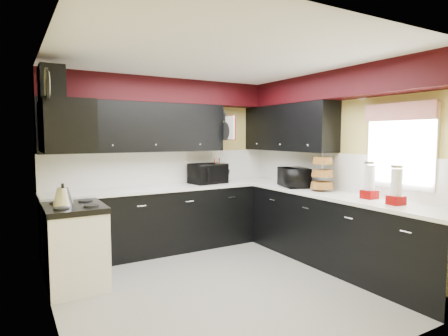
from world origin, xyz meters
name	(u,v)px	position (x,y,z in m)	size (l,w,h in m)	color
ground	(226,282)	(0.00, 0.00, 0.00)	(3.60, 3.60, 0.00)	gray
wall_back	(167,164)	(0.00, 1.80, 1.25)	(3.60, 0.06, 2.50)	#E0C666
wall_right	(340,167)	(1.80, 0.00, 1.25)	(0.06, 3.60, 2.50)	#E0C666
wall_left	(50,185)	(-1.80, 0.00, 1.25)	(0.06, 3.60, 2.50)	#E0C666
ceiling	(226,60)	(0.00, 0.00, 2.50)	(3.60, 3.60, 0.06)	white
cab_back	(175,219)	(0.00, 1.50, 0.45)	(3.60, 0.60, 0.90)	black
cab_right	(340,233)	(1.50, -0.30, 0.45)	(0.60, 3.00, 0.90)	black
counter_back	(174,187)	(0.00, 1.50, 0.92)	(3.62, 0.64, 0.04)	white
counter_right	(341,196)	(1.50, -0.30, 0.92)	(0.64, 3.02, 0.04)	white
splash_back	(167,168)	(0.00, 1.79, 1.19)	(3.60, 0.02, 0.50)	white
splash_right	(339,172)	(1.79, 0.00, 1.19)	(0.02, 3.60, 0.50)	white
upper_back	(137,127)	(-0.50, 1.62, 1.80)	(2.60, 0.35, 0.70)	black
upper_right	(288,128)	(1.62, 0.90, 1.80)	(0.35, 1.80, 0.70)	black
soffit_back	(170,92)	(0.00, 1.62, 2.33)	(3.60, 0.36, 0.35)	black
soffit_right	(343,85)	(1.62, -0.18, 2.33)	(0.36, 3.24, 0.35)	black
stove	(76,249)	(-1.50, 0.75, 0.43)	(0.60, 0.75, 0.86)	white
cooktop	(74,208)	(-1.50, 0.75, 0.89)	(0.62, 0.77, 0.06)	black
hood	(66,126)	(-1.55, 0.75, 1.78)	(0.50, 0.78, 0.55)	black
hood_duct	(51,86)	(-1.68, 0.75, 2.20)	(0.24, 0.40, 0.40)	black
window	(400,147)	(1.79, -0.90, 1.55)	(0.03, 0.86, 0.96)	white
valance	(399,112)	(1.73, -0.90, 1.95)	(0.04, 0.88, 0.20)	red
pan_top	(221,115)	(0.82, 1.55, 2.00)	(0.03, 0.22, 0.40)	black
pan_mid	(225,131)	(0.82, 1.42, 1.75)	(0.03, 0.28, 0.46)	black
pan_low	(217,133)	(0.82, 1.68, 1.72)	(0.03, 0.24, 0.42)	black
cut_board	(230,128)	(0.83, 1.30, 1.80)	(0.03, 0.26, 0.35)	white
baskets	(322,173)	(1.52, 0.05, 1.18)	(0.27, 0.27, 0.50)	brown
clock	(47,84)	(-1.77, 0.25, 2.15)	(0.03, 0.30, 0.30)	black
deco_plate	(362,90)	(1.77, -0.35, 2.25)	(0.03, 0.24, 0.24)	white
toaster_oven	(208,173)	(0.59, 1.54, 1.09)	(0.53, 0.44, 0.31)	black
microwave	(294,177)	(1.48, 0.56, 1.08)	(0.50, 0.34, 0.28)	black
utensil_crock	(217,178)	(0.69, 1.45, 1.02)	(0.15, 0.15, 0.16)	silver
knife_block	(223,175)	(0.86, 1.54, 1.05)	(0.10, 0.14, 0.22)	black
kettle	(63,196)	(-1.60, 0.80, 1.02)	(0.22, 0.22, 0.19)	silver
dispenser_a	(370,181)	(1.56, -0.68, 1.15)	(0.16, 0.16, 0.42)	#720007
dispenser_b	(396,186)	(1.47, -1.09, 1.14)	(0.15, 0.15, 0.41)	maroon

